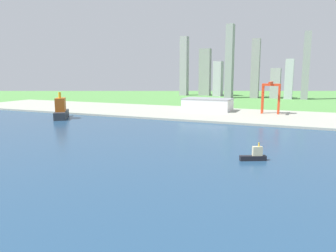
% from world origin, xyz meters
% --- Properties ---
extents(ground_plane, '(2400.00, 2400.00, 0.00)m').
position_xyz_m(ground_plane, '(0.00, 300.00, 0.00)').
color(ground_plane, '#529144').
extents(water_bay, '(840.00, 360.00, 0.15)m').
position_xyz_m(water_bay, '(0.00, 240.00, 0.07)').
color(water_bay, navy).
rests_on(water_bay, ground).
extents(industrial_pier, '(840.00, 140.00, 2.50)m').
position_xyz_m(industrial_pier, '(0.00, 490.00, 1.25)').
color(industrial_pier, '#A2A595').
rests_on(industrial_pier, ground).
extents(container_barge, '(37.70, 46.35, 32.31)m').
position_xyz_m(container_barge, '(-182.86, 384.44, 9.23)').
color(container_barge, '#2D3338').
rests_on(container_barge, water_bay).
extents(tugboat_small, '(16.57, 10.53, 11.62)m').
position_xyz_m(tugboat_small, '(64.07, 281.31, 3.42)').
color(tugboat_small, black).
rests_on(tugboat_small, water_bay).
extents(port_crane_red, '(22.84, 34.45, 41.65)m').
position_xyz_m(port_crane_red, '(48.63, 514.49, 31.80)').
color(port_crane_red, red).
rests_on(port_crane_red, industrial_pier).
extents(warehouse_main, '(67.39, 38.81, 17.10)m').
position_xyz_m(warehouse_main, '(-37.20, 518.51, 11.07)').
color(warehouse_main, white).
rests_on(warehouse_main, industrial_pier).
extents(distant_skyline, '(293.21, 73.92, 159.34)m').
position_xyz_m(distant_skyline, '(-62.47, 824.49, 59.18)').
color(distant_skyline, '#95939C').
rests_on(distant_skyline, ground).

